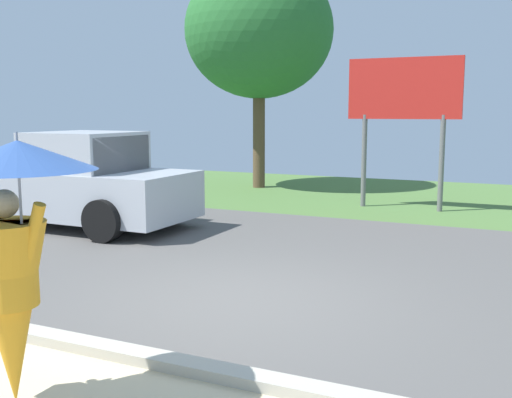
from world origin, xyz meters
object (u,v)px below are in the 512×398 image
at_px(monk_pedestrian, 12,260).
at_px(pickup_truck, 68,182).
at_px(tree_left_far, 259,31).
at_px(roadside_billboard, 404,99).

relative_size(monk_pedestrian, pickup_truck, 0.41).
xyz_separation_m(monk_pedestrian, tree_left_far, (-4.01, 13.22, 3.44)).
distance_m(monk_pedestrian, pickup_truck, 7.80).
bearing_deg(roadside_billboard, monk_pedestrian, -93.74).
xyz_separation_m(monk_pedestrian, pickup_truck, (-4.93, 6.04, -0.29)).
bearing_deg(monk_pedestrian, roadside_billboard, 88.42).
xyz_separation_m(monk_pedestrian, roadside_billboard, (0.72, 10.94, 1.39)).
height_order(monk_pedestrian, pickup_truck, monk_pedestrian).
height_order(monk_pedestrian, roadside_billboard, roadside_billboard).
bearing_deg(monk_pedestrian, tree_left_far, 109.02).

